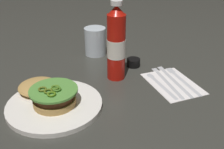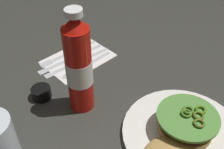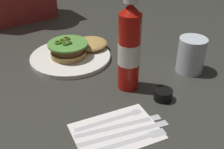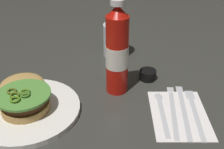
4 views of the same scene
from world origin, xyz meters
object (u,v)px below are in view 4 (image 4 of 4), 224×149
object	(u,v)px
water_glass	(116,40)
spoon_utensil	(161,106)
fork_utensil	(194,108)
burger_sandwich	(23,95)
ketchup_bottle	(117,52)
dinner_plate	(27,110)
napkin	(179,114)
steak_knife	(173,106)
butter_knife	(183,106)
condiment_cup	(148,75)

from	to	relation	value
water_glass	spoon_utensil	world-z (taller)	water_glass
water_glass	spoon_utensil	size ratio (longest dim) A/B	0.60
fork_utensil	spoon_utensil	world-z (taller)	same
burger_sandwich	water_glass	size ratio (longest dim) A/B	2.03
ketchup_bottle	water_glass	size ratio (longest dim) A/B	2.38
dinner_plate	fork_utensil	size ratio (longest dim) A/B	1.35
napkin	steak_knife	xyz separation A→B (m)	(0.03, 0.01, 0.00)
water_glass	spoon_utensil	distance (m)	0.31
water_glass	fork_utensil	size ratio (longest dim) A/B	0.55
steak_knife	burger_sandwich	bearing A→B (deg)	77.71
ketchup_bottle	napkin	bearing A→B (deg)	-136.13
steak_knife	dinner_plate	bearing A→B (deg)	81.94
dinner_plate	napkin	world-z (taller)	dinner_plate
burger_sandwich	spoon_utensil	world-z (taller)	burger_sandwich
spoon_utensil	burger_sandwich	bearing A→B (deg)	77.88
napkin	steak_knife	world-z (taller)	steak_knife
dinner_plate	butter_knife	size ratio (longest dim) A/B	1.23
steak_knife	butter_knife	bearing A→B (deg)	-99.52
dinner_plate	burger_sandwich	xyz separation A→B (m)	(0.03, 0.01, 0.03)
ketchup_bottle	spoon_utensil	bearing A→B (deg)	-136.26
dinner_plate	napkin	bearing A→B (deg)	-102.20
steak_knife	fork_utensil	bearing A→B (deg)	-108.65
condiment_cup	dinner_plate	bearing A→B (deg)	105.45
water_glass	butter_knife	world-z (taller)	water_glass
napkin	spoon_utensil	world-z (taller)	spoon_utensil
steak_knife	condiment_cup	bearing A→B (deg)	9.13
ketchup_bottle	condiment_cup	distance (m)	0.15
dinner_plate	water_glass	size ratio (longest dim) A/B	2.46
dinner_plate	burger_sandwich	distance (m)	0.04
dinner_plate	napkin	xyz separation A→B (m)	(-0.08, -0.36, -0.01)
water_glass	ketchup_bottle	bearing A→B (deg)	169.57
fork_utensil	butter_knife	distance (m)	0.03
napkin	dinner_plate	bearing A→B (deg)	77.80
ketchup_bottle	butter_knife	size ratio (longest dim) A/B	1.19
fork_utensil	steak_knife	xyz separation A→B (m)	(0.02, 0.05, 0.00)
burger_sandwich	spoon_utensil	bearing A→B (deg)	-102.12
napkin	spoon_utensil	size ratio (longest dim) A/B	1.08
water_glass	napkin	bearing A→B (deg)	-165.23
ketchup_bottle	water_glass	xyz separation A→B (m)	(0.21, -0.04, -0.06)
ketchup_bottle	fork_utensil	xyz separation A→B (m)	(-0.12, -0.17, -0.11)
burger_sandwich	condiment_cup	bearing A→B (deg)	-79.35
ketchup_bottle	napkin	size ratio (longest dim) A/B	1.33
fork_utensil	butter_knife	size ratio (longest dim) A/B	0.91
burger_sandwich	steak_knife	size ratio (longest dim) A/B	1.05
water_glass	butter_knife	bearing A→B (deg)	-160.86
burger_sandwich	dinner_plate	bearing A→B (deg)	-168.55
steak_knife	water_glass	bearing A→B (deg)	15.05
water_glass	butter_knife	xyz separation A→B (m)	(-0.32, -0.11, -0.05)
napkin	ketchup_bottle	bearing A→B (deg)	43.87
dinner_plate	spoon_utensil	distance (m)	0.33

